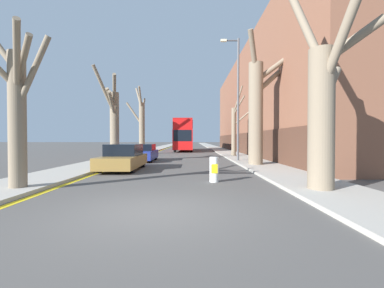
{
  "coord_description": "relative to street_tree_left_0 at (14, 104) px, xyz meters",
  "views": [
    {
      "loc": [
        0.93,
        -5.97,
        1.69
      ],
      "look_at": [
        0.95,
        25.95,
        1.11
      ],
      "focal_mm": 24.0,
      "sensor_mm": 36.0,
      "label": 1
    }
  ],
  "objects": [
    {
      "name": "parked_car_0",
      "position": [
        1.92,
        5.94,
        -2.15
      ],
      "size": [
        1.89,
        4.47,
        1.42
      ],
      "color": "olive",
      "rests_on": "ground"
    },
    {
      "name": "double_decker_bus",
      "position": [
        4.56,
        29.25,
        -0.32
      ],
      "size": [
        2.57,
        11.25,
        4.4
      ],
      "color": "red",
      "rests_on": "ground"
    },
    {
      "name": "sidewalk_right",
      "position": [
        10.13,
        47.68,
        -2.76
      ],
      "size": [
        2.69,
        120.0,
        0.12
      ],
      "primitive_type": "cube",
      "color": "#A39E93",
      "rests_on": "ground"
    },
    {
      "name": "kerb_line_stripe",
      "position": [
        1.01,
        47.68,
        -2.82
      ],
      "size": [
        0.24,
        120.0,
        0.01
      ],
      "primitive_type": "cube",
      "color": "yellow",
      "rests_on": "ground"
    },
    {
      "name": "parked_car_1",
      "position": [
        1.92,
        11.63,
        -2.18
      ],
      "size": [
        1.86,
        4.14,
        1.32
      ],
      "color": "navy",
      "rests_on": "ground"
    },
    {
      "name": "lamp_post",
      "position": [
        9.1,
        10.91,
        2.25
      ],
      "size": [
        1.4,
        0.2,
        9.19
      ],
      "color": "#4C4F54",
      "rests_on": "ground"
    },
    {
      "name": "street_tree_right_1",
      "position": [
        9.8,
        7.83,
        0.78
      ],
      "size": [
        2.83,
        2.4,
        8.16
      ],
      "color": "#7A6B56",
      "rests_on": "ground"
    },
    {
      "name": "traffic_bollard",
      "position": [
        6.61,
        1.83,
        -2.32
      ],
      "size": [
        0.35,
        0.36,
        0.99
      ],
      "color": "white",
      "rests_on": "ground"
    },
    {
      "name": "street_tree_right_2",
      "position": [
        9.89,
        16.47,
        -0.04
      ],
      "size": [
        2.68,
        1.62,
        6.69
      ],
      "color": "#7A6B56",
      "rests_on": "ground"
    },
    {
      "name": "sidewalk_left",
      "position": [
        -0.51,
        47.68,
        -2.76
      ],
      "size": [
        2.69,
        120.0,
        0.12
      ],
      "primitive_type": "cube",
      "color": "#A39E93",
      "rests_on": "ground"
    },
    {
      "name": "street_tree_left_1",
      "position": [
        -0.13,
        10.9,
        0.32
      ],
      "size": [
        1.92,
        3.92,
        6.87
      ],
      "color": "#7A6B56",
      "rests_on": "ground"
    },
    {
      "name": "street_tree_left_2",
      "position": [
        -0.08,
        21.13,
        0.68
      ],
      "size": [
        2.19,
        3.6,
        7.91
      ],
      "color": "#7A6B56",
      "rests_on": "ground"
    },
    {
      "name": "street_tree_left_0",
      "position": [
        0.0,
        0.0,
        0.0
      ],
      "size": [
        3.36,
        2.28,
        6.41
      ],
      "color": "#7A6B56",
      "rests_on": "ground"
    },
    {
      "name": "ground_plane",
      "position": [
        4.81,
        -2.32,
        -2.82
      ],
      "size": [
        300.0,
        300.0,
        0.0
      ],
      "primitive_type": "plane",
      "color": "#4C4947"
    },
    {
      "name": "street_tree_right_0",
      "position": [
        9.88,
        -0.14,
        0.02
      ],
      "size": [
        2.15,
        3.44,
        7.35
      ],
      "color": "#7A6B56",
      "rests_on": "ground"
    },
    {
      "name": "building_facade_right",
      "position": [
        16.46,
        23.29,
        3.11
      ],
      "size": [
        10.08,
        41.76,
        11.89
      ],
      "color": "brown",
      "rests_on": "ground"
    }
  ]
}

